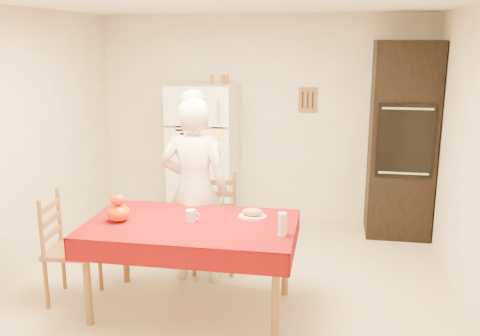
% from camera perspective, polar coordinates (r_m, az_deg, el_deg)
% --- Properties ---
extents(floor, '(4.50, 4.50, 0.00)m').
position_cam_1_polar(floor, '(4.84, -1.48, -13.63)').
color(floor, '#BEAD89').
rests_on(floor, ground).
extents(room_shell, '(4.02, 4.52, 2.51)m').
position_cam_1_polar(room_shell, '(4.34, -1.60, 5.78)').
color(room_shell, '#F3E7CC').
rests_on(room_shell, ground).
extents(refrigerator, '(0.75, 0.74, 1.70)m').
position_cam_1_polar(refrigerator, '(6.42, -3.87, 1.35)').
color(refrigerator, white).
rests_on(refrigerator, floor).
extents(oven_cabinet, '(0.70, 0.62, 2.20)m').
position_cam_1_polar(oven_cabinet, '(6.28, 16.86, 2.84)').
color(oven_cabinet, black).
rests_on(oven_cabinet, floor).
extents(dining_table, '(1.70, 1.00, 0.76)m').
position_cam_1_polar(dining_table, '(4.39, -5.25, -6.69)').
color(dining_table, brown).
rests_on(dining_table, floor).
extents(chair_far, '(0.46, 0.44, 0.95)m').
position_cam_1_polar(chair_far, '(5.25, -2.64, -5.35)').
color(chair_far, brown).
rests_on(chair_far, floor).
extents(chair_left, '(0.44, 0.46, 0.95)m').
position_cam_1_polar(chair_left, '(4.85, -18.22, -7.71)').
color(chair_left, brown).
rests_on(chair_left, floor).
extents(seated_woman, '(0.64, 0.43, 1.72)m').
position_cam_1_polar(seated_woman, '(4.91, -4.86, -2.40)').
color(seated_woman, silver).
rests_on(seated_woman, floor).
extents(coffee_mug, '(0.08, 0.08, 0.10)m').
position_cam_1_polar(coffee_mug, '(4.38, -5.25, -5.11)').
color(coffee_mug, silver).
rests_on(coffee_mug, dining_table).
extents(pumpkin_lower, '(0.19, 0.19, 0.14)m').
position_cam_1_polar(pumpkin_lower, '(4.48, -12.84, -4.68)').
color(pumpkin_lower, '#E44F05').
rests_on(pumpkin_lower, dining_table).
extents(pumpkin_upper, '(0.12, 0.12, 0.09)m').
position_cam_1_polar(pumpkin_upper, '(4.45, -12.92, -3.25)').
color(pumpkin_upper, '#C74004').
rests_on(pumpkin_upper, pumpkin_lower).
extents(wine_glass, '(0.07, 0.07, 0.18)m').
position_cam_1_polar(wine_glass, '(4.07, 4.56, -5.99)').
color(wine_glass, silver).
rests_on(wine_glass, dining_table).
extents(bread_plate, '(0.24, 0.24, 0.02)m').
position_cam_1_polar(bread_plate, '(4.47, 1.34, -5.20)').
color(bread_plate, white).
rests_on(bread_plate, dining_table).
extents(bread_loaf, '(0.18, 0.10, 0.06)m').
position_cam_1_polar(bread_loaf, '(4.46, 1.34, -4.71)').
color(bread_loaf, '#A67C52').
rests_on(bread_loaf, bread_plate).
extents(spice_jar_left, '(0.05, 0.05, 0.10)m').
position_cam_1_polar(spice_jar_left, '(6.32, -3.03, 9.42)').
color(spice_jar_left, '#96571B').
rests_on(spice_jar_left, refrigerator).
extents(spice_jar_mid, '(0.05, 0.05, 0.10)m').
position_cam_1_polar(spice_jar_mid, '(6.29, -1.84, 9.41)').
color(spice_jar_mid, '#954D1B').
rests_on(spice_jar_mid, refrigerator).
extents(spice_jar_right, '(0.05, 0.05, 0.10)m').
position_cam_1_polar(spice_jar_right, '(6.28, -1.43, 9.40)').
color(spice_jar_right, '#97531B').
rests_on(spice_jar_right, refrigerator).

